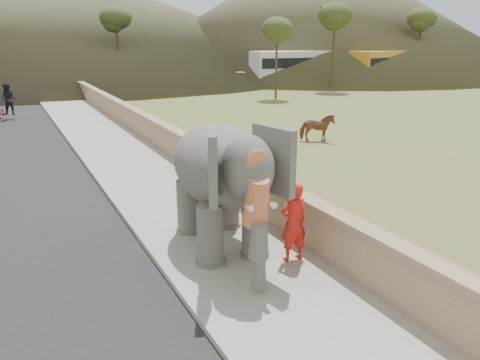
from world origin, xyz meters
name	(u,v)px	position (x,y,z in m)	size (l,w,h in m)	color
walkway	(154,185)	(0.00, 10.00, 0.07)	(3.00, 120.00, 0.15)	#9E9687
parapet	(203,164)	(1.65, 10.00, 0.55)	(0.30, 120.00, 1.10)	tan
cow	(317,128)	(8.26, 13.04, 0.61)	(0.66, 1.45, 1.22)	brown
distant_car	(240,78)	(16.14, 35.87, 0.72)	(1.70, 4.23, 1.44)	#B3B4BB
bus_white	(307,68)	(22.49, 34.25, 1.55)	(2.50, 11.00, 3.10)	silver
bus_orange	(397,67)	(30.97, 31.35, 1.55)	(2.50, 11.00, 3.10)	gold
hill_right	(316,8)	(36.00, 52.00, 8.00)	(56.00, 56.00, 16.00)	brown
hill_far	(59,17)	(5.00, 70.00, 7.00)	(80.00, 80.00, 14.00)	brown
elephant_and_man	(221,184)	(0.02, 5.12, 1.50)	(2.40, 3.95, 2.72)	slate
motorcyclist	(3,106)	(-3.79, 25.30, 0.80)	(1.84, 1.80, 2.00)	maroon
trees	(100,45)	(1.83, 26.19, 3.90)	(47.13, 36.52, 8.88)	#473828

